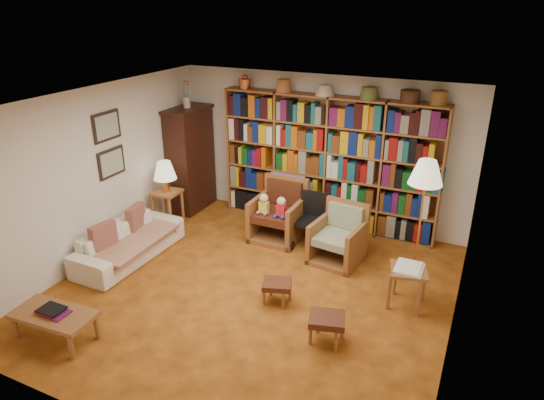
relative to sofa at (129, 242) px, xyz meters
The scene contains 23 objects.
floor 2.07m from the sofa, ahead, with size 5.00×5.00×0.00m, color #B6601C.
ceiling 3.04m from the sofa, ahead, with size 5.00×5.00×0.00m, color white.
wall_back 3.38m from the sofa, 50.70° to the left, with size 5.00×5.00×0.00m, color silver.
wall_front 3.38m from the sofa, 50.60° to the right, with size 5.00×5.00×0.00m, color silver.
wall_left 1.09m from the sofa, behind, with size 5.00×5.00×0.00m, color silver.
wall_right 4.66m from the sofa, ahead, with size 5.00×5.00×0.00m, color silver.
bookshelf 3.37m from the sofa, 46.04° to the left, with size 3.60×0.30×2.42m.
curio_cabinet 2.13m from the sofa, 95.84° to the left, with size 0.50×0.95×2.40m.
framed_pictures 1.46m from the sofa, 144.57° to the left, with size 0.03×0.52×0.97m.
sofa is the anchor object (origin of this frame).
sofa_throw 0.06m from the sofa, ahead, with size 0.75×1.41×0.04m, color beige.
cushion_left 0.42m from the sofa, 110.38° to the left, with size 0.12×0.39×0.39m, color maroon.
cushion_right 0.42m from the sofa, 110.38° to the right, with size 0.13×0.40×0.40m, color maroon.
side_table_lamp 1.14m from the sofa, 95.15° to the left, with size 0.44×0.44×0.66m.
table_lamp 1.34m from the sofa, 95.15° to the left, with size 0.38×0.38×0.51m.
armchair_leather 2.38m from the sofa, 43.23° to the left, with size 0.76×0.82×0.97m.
armchair_sage 3.11m from the sofa, 24.98° to the left, with size 0.78×0.80×0.86m.
wheelchair 2.77m from the sofa, 34.86° to the left, with size 0.48×0.67×0.84m.
floor_lamp 4.31m from the sofa, 18.61° to the left, with size 0.45×0.45×1.69m.
side_table_papers 4.00m from the sofa, ahead, with size 0.53×0.53×0.56m.
footstool_a 2.47m from the sofa, ahead, with size 0.44×0.40×0.30m.
footstool_b 3.34m from the sofa, ahead, with size 0.47×0.43×0.34m.
coffee_table 1.87m from the sofa, 75.47° to the right, with size 0.98×0.53×0.39m.
Camera 1 is at (2.57, -4.87, 3.63)m, focal length 32.00 mm.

